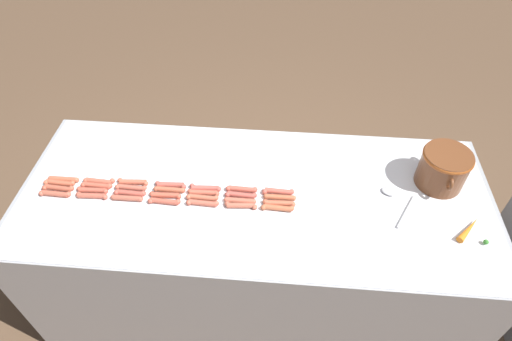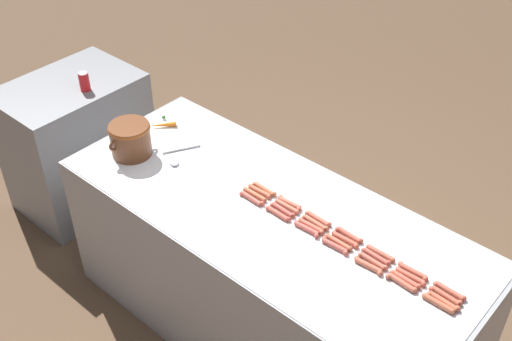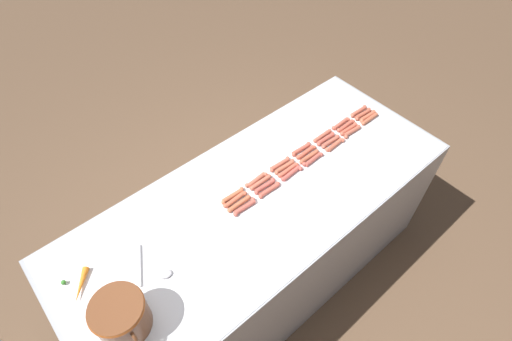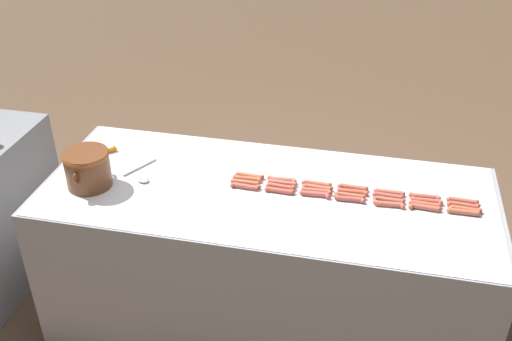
# 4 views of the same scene
# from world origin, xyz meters

# --- Properties ---
(ground_plane) EXTENTS (20.00, 20.00, 0.00)m
(ground_plane) POSITION_xyz_m (0.00, 0.00, 0.00)
(ground_plane) COLOR brown
(griddle_counter) EXTENTS (0.94, 2.28, 0.92)m
(griddle_counter) POSITION_xyz_m (0.00, 0.00, 0.46)
(griddle_counter) COLOR #9EA0A5
(griddle_counter) RESTS_ON ground_plane
(hot_dog_0) EXTENTS (0.03, 0.16, 0.03)m
(hot_dog_0) POSITION_xyz_m (-0.00, -0.94, 0.93)
(hot_dog_0) COLOR #B35C40
(hot_dog_0) RESTS_ON griddle_counter
(hot_dog_1) EXTENTS (0.03, 0.16, 0.03)m
(hot_dog_1) POSITION_xyz_m (-0.00, -0.77, 0.93)
(hot_dog_1) COLOR #B15842
(hot_dog_1) RESTS_ON griddle_counter
(hot_dog_2) EXTENTS (0.03, 0.16, 0.03)m
(hot_dog_2) POSITION_xyz_m (-0.01, -0.60, 0.93)
(hot_dog_2) COLOR #BF5B43
(hot_dog_2) RESTS_ON griddle_counter
(hot_dog_3) EXTENTS (0.03, 0.16, 0.03)m
(hot_dog_3) POSITION_xyz_m (-0.01, -0.41, 0.93)
(hot_dog_3) COLOR #B25044
(hot_dog_3) RESTS_ON griddle_counter
(hot_dog_4) EXTENTS (0.03, 0.16, 0.03)m
(hot_dog_4) POSITION_xyz_m (-0.00, -0.24, 0.93)
(hot_dog_4) COLOR #BD5147
(hot_dog_4) RESTS_ON griddle_counter
(hot_dog_5) EXTENTS (0.03, 0.16, 0.03)m
(hot_dog_5) POSITION_xyz_m (-0.01, -0.06, 0.93)
(hot_dog_5) COLOR #BC5242
(hot_dog_5) RESTS_ON griddle_counter
(hot_dog_6) EXTENTS (0.03, 0.16, 0.03)m
(hot_dog_6) POSITION_xyz_m (-0.01, 0.11, 0.93)
(hot_dog_6) COLOR #BC5345
(hot_dog_6) RESTS_ON griddle_counter
(hot_dog_7) EXTENTS (0.03, 0.16, 0.03)m
(hot_dog_7) POSITION_xyz_m (0.03, -0.95, 0.93)
(hot_dog_7) COLOR #BD5C40
(hot_dog_7) RESTS_ON griddle_counter
(hot_dog_8) EXTENTS (0.03, 0.16, 0.03)m
(hot_dog_8) POSITION_xyz_m (0.03, -0.77, 0.93)
(hot_dog_8) COLOR #BC5540
(hot_dog_8) RESTS_ON griddle_counter
(hot_dog_9) EXTENTS (0.03, 0.16, 0.03)m
(hot_dog_9) POSITION_xyz_m (0.03, -0.60, 0.93)
(hot_dog_9) COLOR #B05A46
(hot_dog_9) RESTS_ON griddle_counter
(hot_dog_10) EXTENTS (0.03, 0.16, 0.03)m
(hot_dog_10) POSITION_xyz_m (0.02, -0.41, 0.93)
(hot_dog_10) COLOR #B1593F
(hot_dog_10) RESTS_ON griddle_counter
(hot_dog_11) EXTENTS (0.03, 0.16, 0.03)m
(hot_dog_11) POSITION_xyz_m (0.03, -0.24, 0.93)
(hot_dog_11) COLOR #B85541
(hot_dog_11) RESTS_ON griddle_counter
(hot_dog_12) EXTENTS (0.03, 0.16, 0.03)m
(hot_dog_12) POSITION_xyz_m (0.03, -0.06, 0.93)
(hot_dog_12) COLOR #B14F43
(hot_dog_12) RESTS_ON griddle_counter
(hot_dog_13) EXTENTS (0.03, 0.16, 0.03)m
(hot_dog_13) POSITION_xyz_m (0.03, 0.12, 0.93)
(hot_dog_13) COLOR #B45D3D
(hot_dog_13) RESTS_ON griddle_counter
(hot_dog_14) EXTENTS (0.03, 0.16, 0.03)m
(hot_dog_14) POSITION_xyz_m (0.06, -0.95, 0.93)
(hot_dog_14) COLOR #B0543E
(hot_dog_14) RESTS_ON griddle_counter
(hot_dog_15) EXTENTS (0.03, 0.16, 0.03)m
(hot_dog_15) POSITION_xyz_m (0.06, -0.78, 0.93)
(hot_dog_15) COLOR #B85441
(hot_dog_15) RESTS_ON griddle_counter
(hot_dog_16) EXTENTS (0.03, 0.16, 0.03)m
(hot_dog_16) POSITION_xyz_m (0.06, -0.59, 0.93)
(hot_dog_16) COLOR #B24F41
(hot_dog_16) RESTS_ON griddle_counter
(hot_dog_17) EXTENTS (0.03, 0.16, 0.03)m
(hot_dog_17) POSITION_xyz_m (0.06, -0.42, 0.93)
(hot_dog_17) COLOR #BE533E
(hot_dog_17) RESTS_ON griddle_counter
(hot_dog_18) EXTENTS (0.03, 0.16, 0.03)m
(hot_dog_18) POSITION_xyz_m (0.06, -0.24, 0.93)
(hot_dog_18) COLOR #B25C43
(hot_dog_18) RESTS_ON griddle_counter
(hot_dog_19) EXTENTS (0.03, 0.16, 0.03)m
(hot_dog_19) POSITION_xyz_m (0.06, -0.06, 0.93)
(hot_dog_19) COLOR #B45C46
(hot_dog_19) RESTS_ON griddle_counter
(hot_dog_20) EXTENTS (0.03, 0.16, 0.03)m
(hot_dog_20) POSITION_xyz_m (0.06, 0.12, 0.93)
(hot_dog_20) COLOR #B95A3F
(hot_dog_20) RESTS_ON griddle_counter
(hot_dog_21) EXTENTS (0.03, 0.16, 0.03)m
(hot_dog_21) POSITION_xyz_m (0.10, -0.95, 0.93)
(hot_dog_21) COLOR #BA5944
(hot_dog_21) RESTS_ON griddle_counter
(hot_dog_22) EXTENTS (0.03, 0.16, 0.03)m
(hot_dog_22) POSITION_xyz_m (0.09, -0.77, 0.93)
(hot_dog_22) COLOR #B85643
(hot_dog_22) RESTS_ON griddle_counter
(hot_dog_23) EXTENTS (0.03, 0.16, 0.03)m
(hot_dog_23) POSITION_xyz_m (0.09, -0.60, 0.93)
(hot_dog_23) COLOR #B15944
(hot_dog_23) RESTS_ON griddle_counter
(hot_dog_24) EXTENTS (0.03, 0.16, 0.03)m
(hot_dog_24) POSITION_xyz_m (0.10, -0.42, 0.93)
(hot_dog_24) COLOR #B75240
(hot_dog_24) RESTS_ON griddle_counter
(hot_dog_25) EXTENTS (0.03, 0.16, 0.03)m
(hot_dog_25) POSITION_xyz_m (0.09, -0.24, 0.93)
(hot_dog_25) COLOR #BC5945
(hot_dog_25) RESTS_ON griddle_counter
(hot_dog_26) EXTENTS (0.04, 0.16, 0.03)m
(hot_dog_26) POSITION_xyz_m (0.09, -0.06, 0.93)
(hot_dog_26) COLOR #B85B45
(hot_dog_26) RESTS_ON griddle_counter
(hot_dog_27) EXTENTS (0.03, 0.16, 0.03)m
(hot_dog_27) POSITION_xyz_m (0.09, 0.11, 0.93)
(hot_dog_27) COLOR #B55E3D
(hot_dog_27) RESTS_ON griddle_counter
(bean_pot) EXTENTS (0.29, 0.23, 0.19)m
(bean_pot) POSITION_xyz_m (-0.14, 0.89, 1.03)
(bean_pot) COLOR brown
(bean_pot) RESTS_ON griddle_counter
(serving_spoon) EXTENTS (0.25, 0.16, 0.02)m
(serving_spoon) POSITION_xyz_m (-0.02, 0.66, 0.93)
(serving_spoon) COLOR #B7B7BC
(serving_spoon) RESTS_ON griddle_counter
(carrot) EXTENTS (0.15, 0.14, 0.03)m
(carrot) POSITION_xyz_m (0.15, 0.96, 0.94)
(carrot) COLOR orange
(carrot) RESTS_ON griddle_counter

